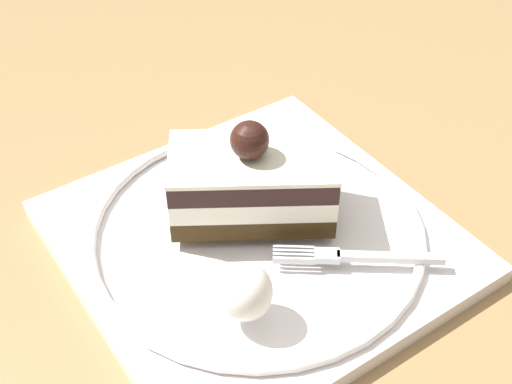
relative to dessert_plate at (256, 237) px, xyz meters
The scene contains 5 objects.
ground_plane 0.03m from the dessert_plate, 24.16° to the right, with size 2.40×2.40×0.00m, color olive.
dessert_plate is the anchor object (origin of this frame).
cake_slice 0.04m from the dessert_plate, 55.61° to the left, with size 0.12×0.11×0.07m.
whipped_cream_dollop 0.08m from the dessert_plate, 138.85° to the right, with size 0.03×0.03×0.04m, color white.
fork 0.07m from the dessert_plate, 70.10° to the right, with size 0.08×0.08×0.00m.
Camera 1 is at (-0.25, -0.22, 0.34)m, focal length 48.59 mm.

